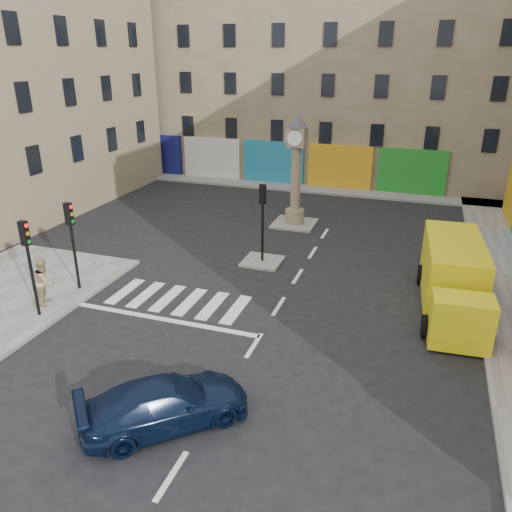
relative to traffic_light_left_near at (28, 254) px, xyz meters
The scene contains 14 objects.
ground 8.71m from the traffic_light_left_near, ahead, with size 120.00×120.00×0.00m, color black.
sidewalk_right 19.79m from the traffic_light_left_near, 29.96° to the left, with size 2.60×30.00×0.15m, color gray.
sidewalk_far 22.56m from the traffic_light_left_near, 78.94° to the left, with size 32.00×2.40×0.15m, color gray.
island_near 10.35m from the traffic_light_left_near, 51.07° to the left, with size 1.80×1.80×0.12m, color gray.
island_far 15.38m from the traffic_light_left_near, 65.46° to the left, with size 2.40×2.40×0.12m, color gray.
building_far 28.74m from the traffic_light_left_near, 81.21° to the left, with size 32.00×10.00×17.00m, color gray.
building_left 16.66m from the traffic_light_left_near, 132.20° to the left, with size 8.00×20.00×15.00m, color #8E775D.
traffic_light_left_near is the anchor object (origin of this frame).
traffic_light_left_far 2.40m from the traffic_light_left_near, 90.00° to the left, with size 0.28×0.22×3.70m.
traffic_light_island 10.03m from the traffic_light_left_near, 51.07° to the left, with size 0.28×0.22×3.70m.
clock_pillar 15.19m from the traffic_light_left_near, 65.45° to the left, with size 1.20×1.20×6.10m.
navy_sedan 8.39m from the traffic_light_left_near, 26.24° to the right, with size 1.83×4.51×1.31m, color black.
yellow_van 15.91m from the traffic_light_left_near, 22.23° to the left, with size 2.69×6.99×2.50m.
pedestrian_tan 1.82m from the traffic_light_left_near, 110.91° to the left, with size 0.90×0.70×1.85m, color tan.
Camera 1 is at (4.80, -12.84, 9.33)m, focal length 35.00 mm.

